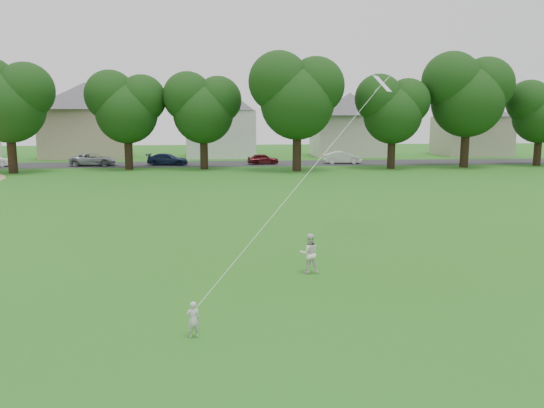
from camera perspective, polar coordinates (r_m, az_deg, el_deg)
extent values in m
plane|color=#2A6316|center=(14.66, -4.92, -10.29)|extent=(160.00, 160.00, 0.00)
cube|color=#2D2D30|center=(56.02, -5.42, 4.33)|extent=(90.00, 7.00, 0.01)
imported|color=beige|center=(12.31, -8.47, -12.18)|extent=(0.34, 0.25, 0.84)
imported|color=white|center=(16.91, 4.03, -5.31)|extent=(0.64, 0.51, 1.28)
plane|color=white|center=(22.32, 11.80, 12.57)|extent=(1.02, 1.09, 0.64)
cylinder|color=white|center=(16.70, 4.62, 4.19)|extent=(0.01, 0.01, 13.45)
cylinder|color=black|center=(51.78, -26.19, 5.14)|extent=(0.77, 0.77, 3.88)
cylinder|color=black|center=(51.56, -15.18, 5.58)|extent=(0.74, 0.74, 3.55)
cylinder|color=black|center=(50.50, -7.33, 5.73)|extent=(0.74, 0.74, 3.51)
cylinder|color=black|center=(48.38, 2.69, 6.02)|extent=(0.80, 0.80, 4.15)
cylinder|color=black|center=(51.88, 12.71, 5.63)|extent=(0.73, 0.73, 3.44)
cylinder|color=black|center=(55.26, 20.03, 5.96)|extent=(0.81, 0.81, 4.29)
cylinder|color=black|center=(60.12, 26.67, 5.29)|extent=(0.72, 0.72, 3.31)
imported|color=#9398A1|center=(56.44, -18.67, 4.56)|extent=(4.55, 2.15, 1.26)
imported|color=#162446|center=(55.24, -11.17, 4.74)|extent=(4.25, 2.11, 1.19)
imported|color=#581118|center=(55.15, -0.96, 4.87)|extent=(3.32, 1.49, 1.11)
imported|color=white|center=(56.43, 7.58, 4.98)|extent=(3.97, 1.61, 1.28)
cube|color=tan|center=(67.73, -19.26, 7.15)|extent=(9.65, 6.93, 5.74)
pyramid|color=#504D53|center=(67.81, -19.54, 12.24)|extent=(13.93, 13.93, 3.16)
cube|color=white|center=(65.84, -5.48, 7.53)|extent=(8.11, 7.54, 5.64)
pyramid|color=#504D53|center=(65.91, -5.57, 12.68)|extent=(11.70, 11.70, 3.10)
cube|color=beige|center=(67.78, 8.28, 7.29)|extent=(8.87, 7.04, 5.05)
pyramid|color=#504D53|center=(67.80, 8.39, 11.77)|extent=(12.79, 12.79, 2.78)
cube|color=#AFA891|center=(73.25, 20.62, 6.88)|extent=(8.17, 7.11, 4.90)
pyramid|color=#504D53|center=(73.26, 20.86, 10.89)|extent=(11.79, 11.79, 2.69)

